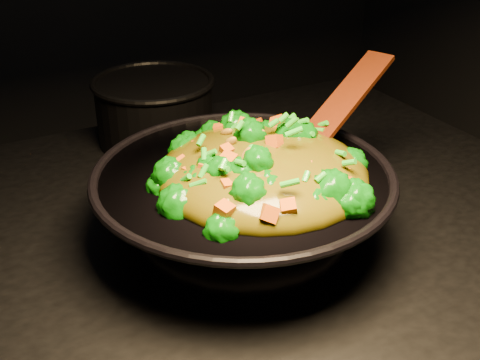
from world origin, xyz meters
TOP-DOWN VIEW (x-y plane):
  - wok at (-0.02, -0.09)m, footprint 0.52×0.52m
  - stir_fry at (0.00, -0.12)m, footprint 0.40×0.40m
  - spatula at (0.15, -0.07)m, footprint 0.29×0.16m
  - back_pot at (0.00, 0.32)m, footprint 0.29×0.29m

SIDE VIEW (x-z plane):
  - wok at x=-0.02m, z-range 0.90..1.02m
  - back_pot at x=0.00m, z-range 0.90..1.03m
  - stir_fry at x=0.00m, z-range 1.02..1.12m
  - spatula at x=0.15m, z-range 1.01..1.14m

